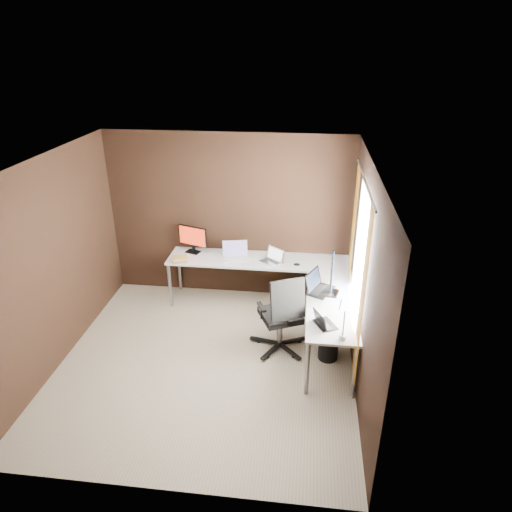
{
  "coord_description": "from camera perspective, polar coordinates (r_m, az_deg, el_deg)",
  "views": [
    {
      "loc": [
        1.15,
        -4.46,
        3.66
      ],
      "look_at": [
        0.51,
        0.95,
        1.05
      ],
      "focal_mm": 32.0,
      "sensor_mm": 36.0,
      "label": 1
    }
  ],
  "objects": [
    {
      "name": "room",
      "position": [
        5.18,
        -2.96,
        -1.8
      ],
      "size": [
        3.6,
        3.6,
        2.5
      ],
      "color": "#B6A88E",
      "rests_on": "ground"
    },
    {
      "name": "desk",
      "position": [
        6.26,
        3.16,
        -2.84
      ],
      "size": [
        2.65,
        2.25,
        0.73
      ],
      "color": "white",
      "rests_on": "ground"
    },
    {
      "name": "drawer_pedestal",
      "position": [
        6.54,
        8.3,
        -5.56
      ],
      "size": [
        0.42,
        0.5,
        0.6
      ],
      "primitive_type": "cube",
      "color": "white",
      "rests_on": "ground"
    },
    {
      "name": "monitor_left",
      "position": [
        6.87,
        -7.92,
        2.27
      ],
      "size": [
        0.46,
        0.21,
        0.41
      ],
      "rotation": [
        0.0,
        0.0,
        -0.34
      ],
      "color": "black",
      "rests_on": "desk"
    },
    {
      "name": "monitor_right",
      "position": [
        5.75,
        9.44,
        -2.29
      ],
      "size": [
        0.16,
        0.58,
        0.48
      ],
      "rotation": [
        0.0,
        0.0,
        1.51
      ],
      "color": "black",
      "rests_on": "desk"
    },
    {
      "name": "laptop_white",
      "position": [
        6.7,
        -2.61,
        0.18
      ],
      "size": [
        0.41,
        0.33,
        0.24
      ],
      "rotation": [
        0.0,
        0.0,
        0.21
      ],
      "color": "white",
      "rests_on": "desk"
    },
    {
      "name": "laptop_silver",
      "position": [
        6.58,
        2.13,
        -0.37
      ],
      "size": [
        0.37,
        0.35,
        0.2
      ],
      "rotation": [
        0.0,
        0.0,
        -0.66
      ],
      "color": "silver",
      "rests_on": "desk"
    },
    {
      "name": "laptop_black_big",
      "position": [
        5.89,
        7.68,
        -3.8
      ],
      "size": [
        0.41,
        0.47,
        0.26
      ],
      "rotation": [
        0.0,
        0.0,
        1.13
      ],
      "color": "black",
      "rests_on": "desk"
    },
    {
      "name": "laptop_black_small",
      "position": [
        5.23,
        8.39,
        -8.2
      ],
      "size": [
        0.3,
        0.33,
        0.19
      ],
      "rotation": [
        0.0,
        0.0,
        2.05
      ],
      "color": "black",
      "rests_on": "desk"
    },
    {
      "name": "book_stack",
      "position": [
        6.69,
        -9.45,
        -0.39
      ],
      "size": [
        0.25,
        0.22,
        0.07
      ],
      "rotation": [
        0.0,
        0.0,
        0.22
      ],
      "color": "tan",
      "rests_on": "desk"
    },
    {
      "name": "mouse_left",
      "position": [
        6.73,
        -8.97,
        -0.33
      ],
      "size": [
        0.1,
        0.08,
        0.03
      ],
      "primitive_type": "ellipsoid",
      "rotation": [
        0.0,
        0.0,
        0.32
      ],
      "color": "black",
      "rests_on": "desk"
    },
    {
      "name": "mouse_corner",
      "position": [
        6.51,
        5.13,
        -1.05
      ],
      "size": [
        0.09,
        0.06,
        0.04
      ],
      "primitive_type": "ellipsoid",
      "rotation": [
        0.0,
        0.0,
        -0.04
      ],
      "color": "black",
      "rests_on": "desk"
    },
    {
      "name": "desk_lamp",
      "position": [
        4.92,
        10.26,
        -6.48
      ],
      "size": [
        0.19,
        0.21,
        0.55
      ],
      "rotation": [
        0.0,
        0.0,
        0.0
      ],
      "color": "slate",
      "rests_on": "desk"
    },
    {
      "name": "office_chair",
      "position": [
        5.9,
        3.17,
        -8.9
      ],
      "size": [
        0.62,
        0.66,
        1.09
      ],
      "rotation": [
        0.0,
        0.0,
        0.44
      ],
      "color": "black",
      "rests_on": "ground"
    },
    {
      "name": "wastebasket",
      "position": [
        5.9,
        9.01,
        -11.33
      ],
      "size": [
        0.31,
        0.31,
        0.29
      ],
      "primitive_type": "cylinder",
      "rotation": [
        0.0,
        0.0,
        0.3
      ],
      "color": "black",
      "rests_on": "ground"
    }
  ]
}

